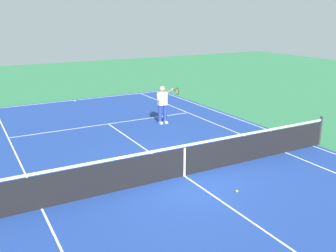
% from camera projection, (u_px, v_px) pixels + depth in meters
% --- Properties ---
extents(ground_plane, '(60.00, 60.00, 0.00)m').
position_uv_depth(ground_plane, '(184.00, 176.00, 11.22)').
color(ground_plane, '#2D7247').
extents(court_slab, '(24.20, 11.40, 0.00)m').
position_uv_depth(court_slab, '(184.00, 176.00, 11.22)').
color(court_slab, navy).
rests_on(court_slab, ground_plane).
extents(court_line_markings, '(23.85, 11.05, 0.01)m').
position_uv_depth(court_line_markings, '(184.00, 176.00, 11.22)').
color(court_line_markings, white).
rests_on(court_line_markings, ground_plane).
extents(tennis_net, '(0.10, 11.70, 1.08)m').
position_uv_depth(tennis_net, '(184.00, 160.00, 11.09)').
color(tennis_net, '#2D2D33').
rests_on(tennis_net, ground_plane).
extents(tennis_player_near, '(1.09, 0.78, 1.70)m').
position_uv_depth(tennis_player_near, '(163.00, 103.00, 16.46)').
color(tennis_player_near, navy).
rests_on(tennis_player_near, ground_plane).
extents(tennis_ball, '(0.07, 0.07, 0.07)m').
position_uv_depth(tennis_ball, '(237.00, 191.00, 10.16)').
color(tennis_ball, '#CCE01E').
rests_on(tennis_ball, ground_plane).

